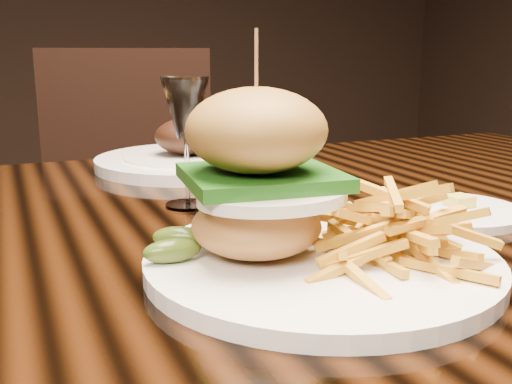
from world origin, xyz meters
name	(u,v)px	position (x,y,z in m)	size (l,w,h in m)	color
dining_table	(256,270)	(0.00, 0.00, 0.67)	(1.60, 0.90, 0.75)	black
burger_plate	(312,212)	(-0.04, -0.21, 0.80)	(0.31, 0.31, 0.21)	white
side_saucer	(451,211)	(0.20, -0.11, 0.76)	(0.17, 0.17, 0.02)	white
ramekin	(258,185)	(0.02, 0.05, 0.77)	(0.08, 0.08, 0.04)	white
wine_glass	(186,113)	(-0.07, 0.05, 0.87)	(0.06, 0.06, 0.16)	white
far_dish	(192,156)	(0.01, 0.31, 0.77)	(0.32, 0.32, 0.10)	white
chair_far	(135,207)	(0.03, 0.89, 0.54)	(0.51, 0.52, 0.95)	black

